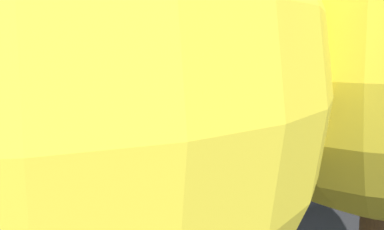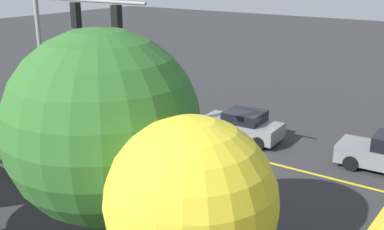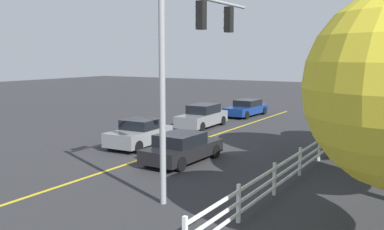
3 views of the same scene
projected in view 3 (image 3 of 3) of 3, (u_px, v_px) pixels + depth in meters
ground_plane at (171, 149)px, 22.09m from camera, size 120.00×120.00×0.00m
lane_center_stripe at (209, 137)px, 25.48m from camera, size 28.00×0.16×0.01m
signal_assembly at (190, 48)px, 14.79m from camera, size 6.16×0.38×7.24m
car_0 at (247, 108)px, 34.35m from camera, size 4.75×2.03×1.30m
car_1 at (140, 134)px, 22.74m from camera, size 3.98×2.09×1.45m
car_2 at (202, 116)px, 28.84m from camera, size 4.63×1.96×1.55m
car_3 at (182, 148)px, 19.40m from camera, size 4.33×2.00×1.34m
white_rail_fence at (327, 142)px, 20.88m from camera, size 26.10×0.10×1.15m
tree_0 at (376, 69)px, 18.34m from camera, size 4.95×4.95×6.71m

